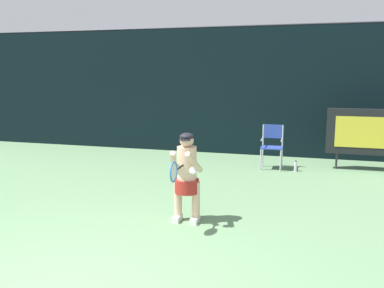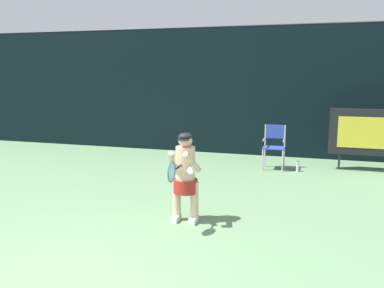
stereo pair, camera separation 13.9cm
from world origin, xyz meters
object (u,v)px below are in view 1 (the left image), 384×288
(scoreboard, at_px, (375,132))
(tennis_racket, at_px, (174,172))
(water_bottle, at_px, (296,166))
(umpire_chair, at_px, (272,144))
(tennis_player, at_px, (187,174))

(scoreboard, height_order, tennis_racket, scoreboard)
(tennis_racket, bearing_deg, water_bottle, 55.29)
(water_bottle, bearing_deg, tennis_racket, -108.98)
(umpire_chair, bearing_deg, water_bottle, -16.35)
(umpire_chair, distance_m, water_bottle, 0.79)
(scoreboard, height_order, water_bottle, scoreboard)
(water_bottle, distance_m, tennis_player, 4.34)
(scoreboard, relative_size, tennis_racket, 3.65)
(tennis_player, distance_m, tennis_racket, 0.59)
(scoreboard, relative_size, umpire_chair, 2.04)
(water_bottle, distance_m, tennis_racket, 4.89)
(umpire_chair, relative_size, tennis_player, 0.75)
(scoreboard, relative_size, tennis_player, 1.53)
(umpire_chair, height_order, tennis_racket, tennis_racket)
(scoreboard, distance_m, tennis_racket, 6.12)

